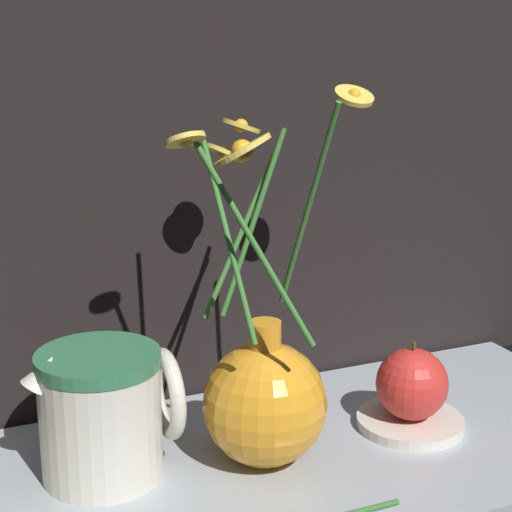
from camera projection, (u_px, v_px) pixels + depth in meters
The scene contains 6 objects.
ground_plane at pixel (253, 471), 0.80m from camera, with size 6.00×6.00×0.00m, color black.
shelf at pixel (253, 466), 0.80m from camera, with size 0.79×0.31×0.01m.
vase_with_flowers at pixel (264, 394), 0.77m from camera, with size 0.20×0.21×0.34m.
ceramic_pitcher at pixel (104, 408), 0.75m from camera, with size 0.13×0.11×0.13m.
saucer_plate at pixel (411, 422), 0.86m from camera, with size 0.11×0.11×0.01m.
orange_fruit at pixel (413, 384), 0.85m from camera, with size 0.07×0.07×0.08m.
Camera 1 is at (-0.28, -0.66, 0.41)m, focal length 60.00 mm.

